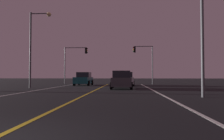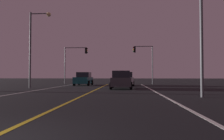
% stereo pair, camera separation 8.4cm
% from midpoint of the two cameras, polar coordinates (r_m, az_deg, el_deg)
% --- Properties ---
extents(lane_edge_right, '(0.16, 33.01, 0.01)m').
position_cam_midpoint_polar(lane_edge_right, '(13.83, 13.39, -6.64)').
color(lane_edge_right, silver).
rests_on(lane_edge_right, ground).
extents(lane_edge_left, '(0.16, 33.01, 0.01)m').
position_cam_midpoint_polar(lane_edge_left, '(15.55, -25.28, -5.97)').
color(lane_edge_left, silver).
rests_on(lane_edge_left, ground).
extents(lane_center_divider, '(0.16, 33.01, 0.01)m').
position_cam_midpoint_polar(lane_center_divider, '(13.88, -7.14, -6.65)').
color(lane_center_divider, gold).
rests_on(lane_center_divider, ground).
extents(car_oncoming, '(2.02, 4.30, 1.70)m').
position_cam_midpoint_polar(car_oncoming, '(27.01, -7.95, -2.48)').
color(car_oncoming, black).
rests_on(car_oncoming, ground).
extents(car_ahead_far, '(2.02, 4.30, 1.70)m').
position_cam_midpoint_polar(car_ahead_far, '(25.75, 3.74, -2.54)').
color(car_ahead_far, black).
rests_on(car_ahead_far, ground).
extents(car_lead_same_lane, '(2.02, 4.30, 1.70)m').
position_cam_midpoint_polar(car_lead_same_lane, '(19.69, 2.54, -2.81)').
color(car_lead_same_lane, black).
rests_on(car_lead_same_lane, ground).
extents(traffic_light_near_right, '(2.94, 0.36, 5.67)m').
position_cam_midpoint_polar(traffic_light_near_right, '(30.85, 8.61, 3.88)').
color(traffic_light_near_right, '#4C4C51').
rests_on(traffic_light_near_right, ground).
extents(traffic_light_near_left, '(3.58, 0.36, 5.56)m').
position_cam_midpoint_polar(traffic_light_near_left, '(31.63, -10.11, 3.67)').
color(traffic_light_near_left, '#4C4C51').
rests_on(traffic_light_near_left, ground).
extents(street_lamp_right_near, '(1.83, 0.44, 7.79)m').
position_cam_midpoint_polar(street_lamp_right_near, '(13.18, 21.85, 14.86)').
color(street_lamp_right_near, '#4C4C51').
rests_on(street_lamp_right_near, ground).
extents(street_lamp_left_mid, '(2.19, 0.44, 7.66)m').
position_cam_midpoint_polar(street_lamp_left_mid, '(22.26, -20.61, 7.96)').
color(street_lamp_left_mid, '#4C4C51').
rests_on(street_lamp_left_mid, ground).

